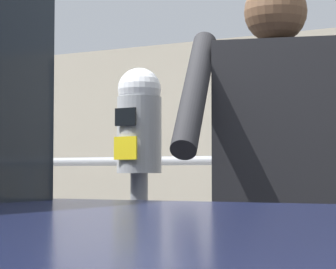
{
  "coord_description": "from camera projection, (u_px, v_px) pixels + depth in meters",
  "views": [
    {
      "loc": [
        1.72,
        -2.12,
        1.2
      ],
      "look_at": [
        0.47,
        0.22,
        1.34
      ],
      "focal_mm": 75.16,
      "sensor_mm": 36.0,
      "label": 1
    }
  ],
  "objects": [
    {
      "name": "parking_meter",
      "position": [
        139.0,
        167.0,
        2.8
      ],
      "size": [
        0.18,
        0.19,
        1.48
      ],
      "rotation": [
        0.0,
        0.0,
        3.05
      ],
      "color": "slate",
      "rests_on": "sidewalk_curb"
    },
    {
      "name": "pedestrian_at_meter",
      "position": [
        277.0,
        179.0,
        2.63
      ],
      "size": [
        0.63,
        0.7,
        1.8
      ],
      "rotation": [
        0.0,
        0.0,
        -2.87
      ],
      "color": "black",
      "rests_on": "sidewalk_curb"
    },
    {
      "name": "background_railing",
      "position": [
        235.0,
        207.0,
        4.44
      ],
      "size": [
        24.06,
        0.06,
        1.17
      ],
      "color": "gray",
      "rests_on": "sidewalk_curb"
    },
    {
      "name": "backdrop_wall",
      "position": [
        335.0,
        166.0,
        6.63
      ],
      "size": [
        32.0,
        0.5,
        2.53
      ],
      "primitive_type": "cube",
      "color": "#ADA38E",
      "rests_on": "ground"
    }
  ]
}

